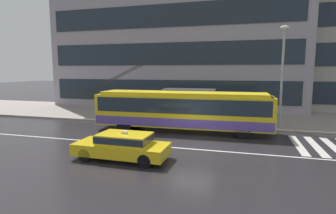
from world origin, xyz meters
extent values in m
plane|color=#272327|center=(0.00, 0.00, 0.00)|extent=(160.00, 160.00, 0.00)
cube|color=gray|center=(0.00, 9.50, 0.07)|extent=(80.00, 10.00, 0.14)
cube|color=beige|center=(5.94, 1.25, 0.00)|extent=(0.44, 4.40, 0.01)
cube|color=beige|center=(6.84, 1.25, 0.00)|extent=(0.44, 4.40, 0.01)
cube|color=beige|center=(7.74, 1.25, 0.00)|extent=(0.44, 4.40, 0.01)
cube|color=silver|center=(0.00, -1.20, 0.00)|extent=(72.00, 0.14, 0.01)
cube|color=yellow|center=(-1.26, 2.90, 1.48)|extent=(12.08, 2.79, 2.13)
cube|color=gold|center=(-1.26, 2.90, 2.65)|extent=(11.36, 2.52, 0.20)
cube|color=#1E2833|center=(-1.26, 2.90, 1.91)|extent=(11.60, 2.81, 0.98)
cube|color=#58449A|center=(-1.26, 2.90, 0.80)|extent=(11.96, 2.82, 0.60)
cube|color=#1E2833|center=(4.70, 3.04, 1.91)|extent=(0.17, 2.21, 1.07)
cube|color=black|center=(4.55, 3.04, 2.45)|extent=(0.20, 1.91, 0.28)
cylinder|color=black|center=(-5.97, 3.14, 3.81)|extent=(4.60, 0.17, 2.19)
cylinder|color=black|center=(-5.95, 2.44, 3.81)|extent=(4.60, 0.17, 2.19)
cylinder|color=black|center=(2.80, 4.10, 0.52)|extent=(1.05, 0.32, 1.04)
cylinder|color=black|center=(2.85, 1.90, 0.52)|extent=(1.05, 0.32, 1.04)
cylinder|color=black|center=(-5.14, 3.92, 0.52)|extent=(1.05, 0.32, 1.04)
cylinder|color=black|center=(-5.09, 1.71, 0.52)|extent=(1.05, 0.32, 1.04)
cube|color=yellow|center=(-2.73, -3.74, 0.51)|extent=(4.52, 1.84, 0.55)
cube|color=yellow|center=(-2.55, -3.75, 1.02)|extent=(2.45, 1.57, 0.48)
cube|color=#1E2833|center=(-2.55, -3.75, 1.05)|extent=(2.49, 1.59, 0.31)
cube|color=silver|center=(-2.55, -3.75, 1.33)|extent=(0.28, 0.16, 0.12)
cylinder|color=black|center=(-4.23, -4.52, 0.31)|extent=(0.62, 0.21, 0.62)
cylinder|color=black|center=(-4.20, -2.93, 0.31)|extent=(0.62, 0.21, 0.62)
cylinder|color=black|center=(-1.26, -4.56, 0.31)|extent=(0.62, 0.21, 0.62)
cylinder|color=black|center=(-1.24, -2.97, 0.31)|extent=(0.62, 0.21, 0.62)
cylinder|color=gray|center=(0.49, 5.76, 1.40)|extent=(0.08, 0.08, 2.52)
cylinder|color=gray|center=(-3.37, 5.76, 1.40)|extent=(0.08, 0.08, 2.52)
cylinder|color=gray|center=(0.49, 7.04, 1.40)|extent=(0.08, 0.08, 2.52)
cylinder|color=gray|center=(-3.37, 7.04, 1.40)|extent=(0.08, 0.08, 2.52)
cube|color=#99ADB2|center=(-1.44, 7.04, 1.45)|extent=(3.67, 0.04, 2.01)
cube|color=#B2B2B7|center=(-1.44, 6.40, 2.70)|extent=(4.17, 1.58, 0.08)
cube|color=brown|center=(-1.44, 6.72, 0.59)|extent=(2.71, 0.36, 0.08)
cylinder|color=navy|center=(-4.90, 5.03, 0.54)|extent=(0.14, 0.14, 0.81)
cylinder|color=navy|center=(-4.89, 4.87, 0.54)|extent=(0.14, 0.14, 0.81)
cylinder|color=#1D2A2A|center=(-4.89, 4.95, 1.26)|extent=(0.37, 0.37, 0.62)
sphere|color=tan|center=(-4.89, 4.95, 1.68)|extent=(0.22, 0.22, 0.22)
cone|color=black|center=(-4.90, 5.07, 1.97)|extent=(1.29, 1.29, 0.32)
cylinder|color=#333333|center=(-4.90, 5.07, 1.42)|extent=(0.02, 0.02, 0.77)
cylinder|color=#2B2851|center=(-1.74, 5.44, 0.56)|extent=(0.14, 0.14, 0.84)
cylinder|color=#2B2851|center=(-1.80, 5.59, 0.56)|extent=(0.14, 0.14, 0.84)
cylinder|color=#57575B|center=(-1.77, 5.52, 1.25)|extent=(0.46, 0.46, 0.55)
sphere|color=tan|center=(-1.77, 5.52, 1.64)|extent=(0.22, 0.22, 0.22)
cone|color=#304897|center=(-1.73, 5.41, 1.93)|extent=(1.41, 1.41, 0.30)
cylinder|color=#333333|center=(-1.73, 5.41, 1.41)|extent=(0.02, 0.02, 0.74)
cylinder|color=#2E3955|center=(0.82, 5.89, 0.54)|extent=(0.14, 0.14, 0.80)
cylinder|color=#2E3955|center=(0.84, 6.05, 0.54)|extent=(0.14, 0.14, 0.80)
cylinder|color=maroon|center=(0.83, 5.97, 1.26)|extent=(0.41, 0.41, 0.63)
sphere|color=tan|center=(0.83, 5.97, 1.68)|extent=(0.21, 0.21, 0.21)
cone|color=black|center=(0.82, 5.86, 1.96)|extent=(1.36, 1.36, 0.27)
cylinder|color=#333333|center=(0.82, 5.86, 1.45)|extent=(0.02, 0.02, 0.77)
cylinder|color=#515647|center=(-3.90, 6.93, 0.58)|extent=(0.14, 0.14, 0.87)
cylinder|color=#515647|center=(-3.98, 6.80, 0.58)|extent=(0.14, 0.14, 0.87)
cylinder|color=maroon|center=(-3.94, 6.87, 1.30)|extent=(0.49, 0.49, 0.58)
sphere|color=tan|center=(-3.94, 6.87, 1.70)|extent=(0.21, 0.21, 0.21)
cone|color=black|center=(-4.00, 6.76, 1.99)|extent=(1.19, 1.19, 0.26)
cylinder|color=#333333|center=(-4.00, 6.76, 1.48)|extent=(0.02, 0.02, 0.74)
cylinder|color=gray|center=(5.40, 5.37, 3.60)|extent=(0.16, 0.16, 6.92)
ellipsoid|color=silver|center=(5.40, 5.37, 7.18)|extent=(0.60, 0.32, 0.24)
cube|color=#948E9A|center=(-4.98, 19.35, 9.55)|extent=(27.80, 14.77, 19.10)
cube|color=#1E2833|center=(-4.98, 11.93, 2.10)|extent=(26.13, 0.06, 2.29)
cube|color=#1E2833|center=(-4.98, 11.93, 5.92)|extent=(26.13, 0.06, 2.29)
cube|color=#1E2833|center=(-4.98, 11.93, 9.74)|extent=(26.13, 0.06, 2.29)
camera|label=1|loc=(2.74, -15.13, 4.22)|focal=28.70mm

